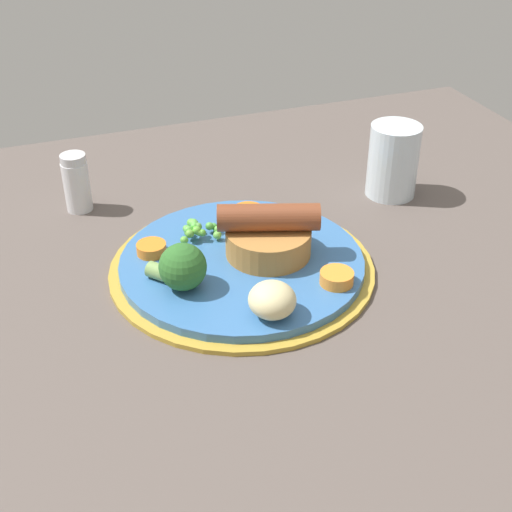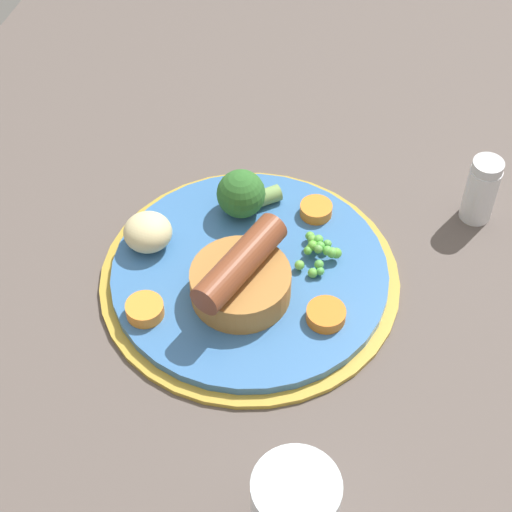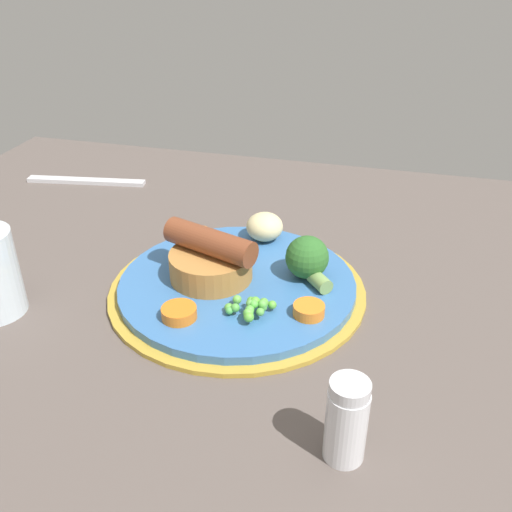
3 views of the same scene
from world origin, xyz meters
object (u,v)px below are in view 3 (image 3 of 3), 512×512
at_px(pea_pile, 251,307).
at_px(broccoli_floret_far, 308,259).
at_px(carrot_slice_3, 309,310).
at_px(dinner_plate, 239,285).
at_px(potato_chunk_0, 265,227).
at_px(carrot_slice_6, 179,313).
at_px(sausage_pudding, 212,257).
at_px(salt_shaker, 346,421).
at_px(carrot_slice_1, 197,236).
at_px(fork, 86,181).

distance_m(pea_pile, broccoli_floret_far, 0.09).
bearing_deg(carrot_slice_3, dinner_plate, -28.66).
xyz_separation_m(pea_pile, potato_chunk_0, (0.02, -0.15, 0.01)).
relative_size(dinner_plate, potato_chunk_0, 6.11).
bearing_deg(dinner_plate, broccoli_floret_far, -162.39).
distance_m(dinner_plate, carrot_slice_6, 0.09).
bearing_deg(broccoli_floret_far, carrot_slice_3, 150.85).
bearing_deg(sausage_pudding, carrot_slice_3, -3.21).
height_order(dinner_plate, carrot_slice_3, carrot_slice_3).
bearing_deg(broccoli_floret_far, salt_shaker, 156.45).
bearing_deg(carrot_slice_6, dinner_plate, -113.01).
distance_m(broccoli_floret_far, potato_chunk_0, 0.10).
xyz_separation_m(potato_chunk_0, carrot_slice_3, (-0.08, 0.14, -0.01)).
distance_m(potato_chunk_0, carrot_slice_3, 0.16).
bearing_deg(sausage_pudding, carrot_slice_6, -75.31).
relative_size(sausage_pudding, salt_shaker, 1.52).
bearing_deg(carrot_slice_6, carrot_slice_1, -76.27).
bearing_deg(sausage_pudding, potato_chunk_0, 88.98).
xyz_separation_m(carrot_slice_1, salt_shaker, (-0.21, 0.26, 0.01)).
xyz_separation_m(sausage_pudding, salt_shaker, (-0.16, 0.19, -0.00)).
xyz_separation_m(sausage_pudding, potato_chunk_0, (-0.03, -0.09, -0.01)).
bearing_deg(broccoli_floret_far, carrot_slice_6, 93.96).
relative_size(pea_pile, potato_chunk_0, 1.10).
xyz_separation_m(broccoli_floret_far, carrot_slice_1, (0.14, -0.05, -0.02)).
xyz_separation_m(carrot_slice_3, fork, (0.39, -0.27, -0.02)).
distance_m(carrot_slice_6, fork, 0.41).
height_order(fork, salt_shaker, salt_shaker).
bearing_deg(salt_shaker, sausage_pudding, -49.30).
bearing_deg(fork, sausage_pudding, 132.42).
height_order(carrot_slice_1, fork, carrot_slice_1).
bearing_deg(potato_chunk_0, dinner_plate, 86.89).
distance_m(sausage_pudding, carrot_slice_6, 0.08).
height_order(potato_chunk_0, fork, potato_chunk_0).
distance_m(potato_chunk_0, carrot_slice_1, 0.08).
height_order(pea_pile, carrot_slice_1, pea_pile).
distance_m(broccoli_floret_far, fork, 0.43).
relative_size(carrot_slice_3, salt_shaker, 0.44).
bearing_deg(salt_shaker, carrot_slice_6, -32.83).
xyz_separation_m(dinner_plate, carrot_slice_1, (0.07, -0.07, 0.01)).
distance_m(carrot_slice_3, carrot_slice_6, 0.12).
xyz_separation_m(carrot_slice_1, carrot_slice_6, (-0.04, 0.15, -0.00)).
distance_m(sausage_pudding, potato_chunk_0, 0.10).
relative_size(dinner_plate, pea_pile, 5.54).
bearing_deg(carrot_slice_1, potato_chunk_0, -162.13).
relative_size(pea_pile, broccoli_floret_far, 0.84).
distance_m(sausage_pudding, fork, 0.36).
relative_size(dinner_plate, carrot_slice_1, 8.25).
distance_m(sausage_pudding, pea_pile, 0.08).
distance_m(potato_chunk_0, carrot_slice_6, 0.18).
bearing_deg(pea_pile, carrot_slice_3, -164.91).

